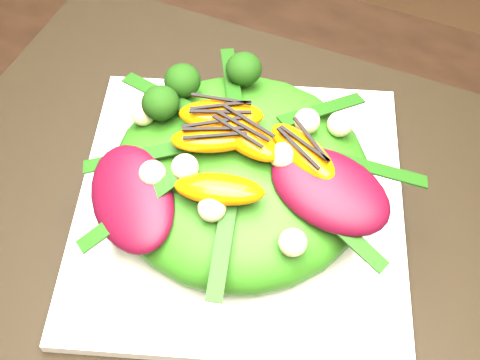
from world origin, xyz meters
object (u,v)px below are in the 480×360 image
at_px(salad_bowl, 240,197).
at_px(lettuce_mound, 240,175).
at_px(orange_segment, 237,103).
at_px(placemat, 240,210).
at_px(plate_base, 240,206).

bearing_deg(salad_bowl, lettuce_mound, 0.00).
relative_size(salad_bowl, orange_segment, 3.57).
distance_m(lettuce_mound, orange_segment, 0.05).
distance_m(placemat, salad_bowl, 0.02).
height_order(plate_base, orange_segment, orange_segment).
height_order(placemat, orange_segment, orange_segment).
relative_size(placemat, orange_segment, 8.74).
xyz_separation_m(salad_bowl, lettuce_mound, (0.00, 0.00, 0.03)).
distance_m(salad_bowl, orange_segment, 0.08).
relative_size(plate_base, orange_segment, 4.25).
height_order(lettuce_mound, orange_segment, orange_segment).
height_order(placemat, plate_base, plate_base).
bearing_deg(orange_segment, lettuce_mound, -63.06).
distance_m(placemat, plate_base, 0.01).
relative_size(lettuce_mound, orange_segment, 3.22).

